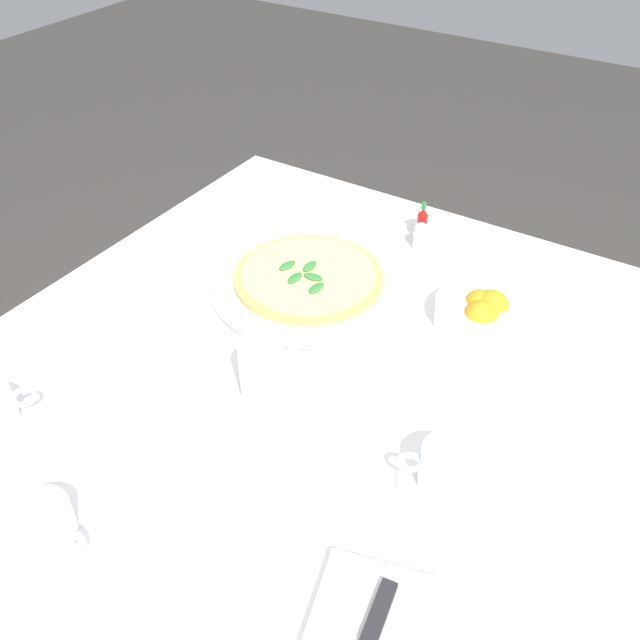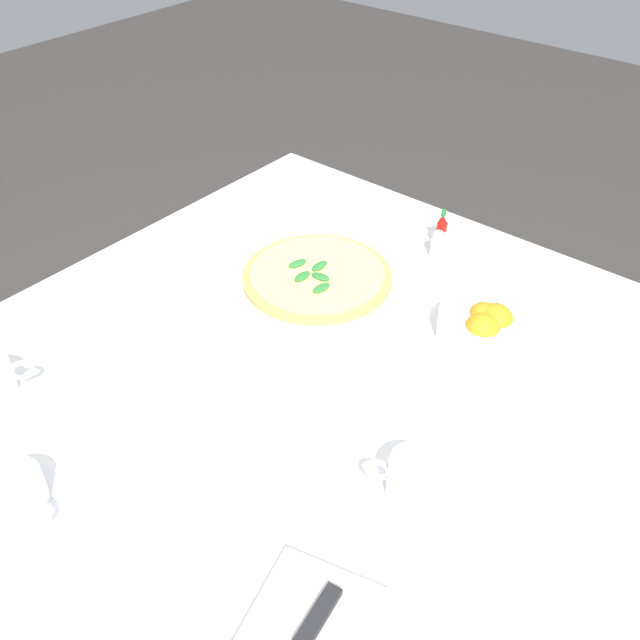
# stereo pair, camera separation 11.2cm
# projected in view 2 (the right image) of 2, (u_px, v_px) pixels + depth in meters

# --- Properties ---
(ground_plane) EXTENTS (8.00, 8.00, 0.00)m
(ground_plane) POSITION_uv_depth(u_px,v_px,m) (322.00, 624.00, 1.51)
(ground_plane) COLOR #33302D
(dining_table) EXTENTS (1.10, 1.10, 0.74)m
(dining_table) POSITION_uv_depth(u_px,v_px,m) (323.00, 438.00, 1.12)
(dining_table) COLOR white
(dining_table) RESTS_ON ground_plane
(pizza_plate) EXTENTS (0.35, 0.35, 0.02)m
(pizza_plate) POSITION_uv_depth(u_px,v_px,m) (317.00, 282.00, 1.22)
(pizza_plate) COLOR white
(pizza_plate) RESTS_ON dining_table
(pizza) EXTENTS (0.26, 0.26, 0.02)m
(pizza) POSITION_uv_depth(u_px,v_px,m) (317.00, 276.00, 1.21)
(pizza) COLOR tan
(pizza) RESTS_ON pizza_plate
(coffee_cup_center_back) EXTENTS (0.13, 0.13, 0.07)m
(coffee_cup_center_back) POSITION_uv_depth(u_px,v_px,m) (417.00, 483.00, 0.85)
(coffee_cup_center_back) COLOR white
(coffee_cup_center_back) RESTS_ON dining_table
(coffee_cup_far_left) EXTENTS (0.13, 0.13, 0.06)m
(coffee_cup_far_left) POSITION_uv_depth(u_px,v_px,m) (15.00, 496.00, 0.84)
(coffee_cup_far_left) COLOR white
(coffee_cup_far_left) RESTS_ON dining_table
(water_glass_left_edge) EXTENTS (0.06, 0.06, 0.11)m
(water_glass_left_edge) POSITION_uv_depth(u_px,v_px,m) (249.00, 369.00, 0.99)
(water_glass_left_edge) COLOR white
(water_glass_left_edge) RESTS_ON dining_table
(citrus_bowl) EXTENTS (0.15, 0.15, 0.07)m
(citrus_bowl) POSITION_uv_depth(u_px,v_px,m) (485.00, 326.00, 1.10)
(citrus_bowl) COLOR white
(citrus_bowl) RESTS_ON dining_table
(hot_sauce_bottle) EXTENTS (0.02, 0.02, 0.08)m
(hot_sauce_bottle) POSITION_uv_depth(u_px,v_px,m) (441.00, 233.00, 1.30)
(hot_sauce_bottle) COLOR #B7140F
(hot_sauce_bottle) RESTS_ON dining_table
(salt_shaker) EXTENTS (0.03, 0.03, 0.06)m
(salt_shaker) POSITION_uv_depth(u_px,v_px,m) (437.00, 245.00, 1.28)
(salt_shaker) COLOR white
(salt_shaker) RESTS_ON dining_table
(pepper_shaker) EXTENTS (0.03, 0.03, 0.06)m
(pepper_shaker) POSITION_uv_depth(u_px,v_px,m) (444.00, 229.00, 1.33)
(pepper_shaker) COLOR white
(pepper_shaker) RESTS_ON dining_table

